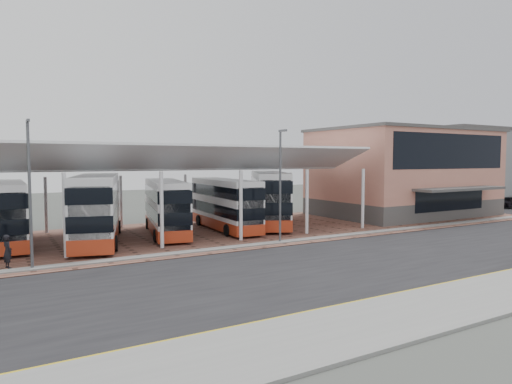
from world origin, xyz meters
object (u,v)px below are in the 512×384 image
bus_1 (5,214)px  pedestrian (7,251)px  bus_3 (166,208)px  bus_5 (269,199)px  terminal (403,172)px  bus_2 (97,209)px  bus_4 (225,205)px

bus_1 → pedestrian: (-0.11, -7.80, -1.26)m
bus_3 → bus_5: size_ratio=0.91×
terminal → bus_3: (-26.88, -0.15, -2.48)m
terminal → bus_1: size_ratio=1.72×
bus_2 → bus_5: size_ratio=1.03×
bus_3 → pedestrian: (-11.25, -6.62, -1.20)m
terminal → bus_3: size_ratio=1.73×
bus_1 → bus_3: bearing=-5.1°
terminal → pedestrian: terminal is taller
pedestrian → bus_4: bearing=-89.4°
terminal → bus_2: terminal is taller
bus_1 → bus_3: size_ratio=1.01×
bus_1 → bus_5: bus_5 is taller
bus_2 → terminal: bearing=17.1°
bus_4 → bus_3: bearing=-177.0°
bus_5 → pedestrian: bearing=-134.8°
bus_4 → bus_1: bearing=179.5°
bus_5 → bus_2: bearing=-148.1°
terminal → bus_1: (-38.02, 1.03, -2.41)m
bus_1 → bus_4: size_ratio=1.02×
bus_5 → bus_4: bearing=-147.3°
terminal → bus_1: terminal is taller
terminal → bus_2: 32.40m
bus_4 → pedestrian: size_ratio=5.66×
bus_3 → pedestrian: size_ratio=5.75×
bus_4 → bus_5: bearing=9.9°
bus_1 → bus_2: 6.10m
bus_2 → pedestrian: bus_2 is taller
bus_1 → bus_4: 16.33m
bus_2 → bus_3: size_ratio=1.13×
bus_3 → bus_5: bearing=14.5°
bus_5 → pedestrian: bus_5 is taller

